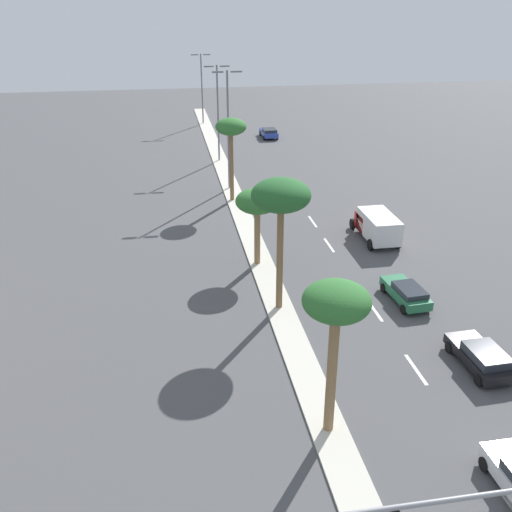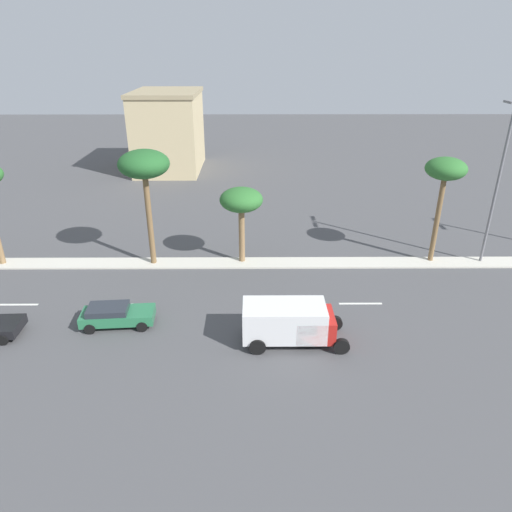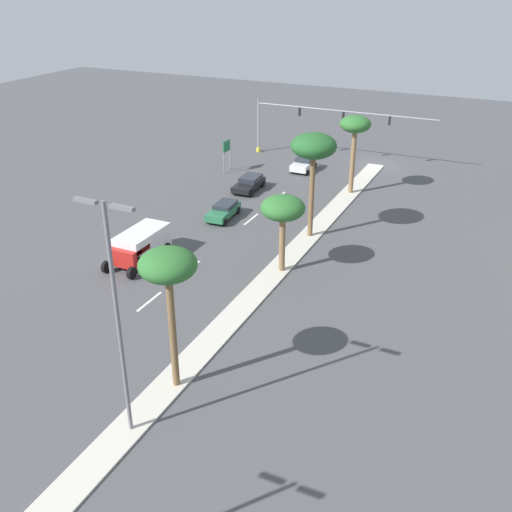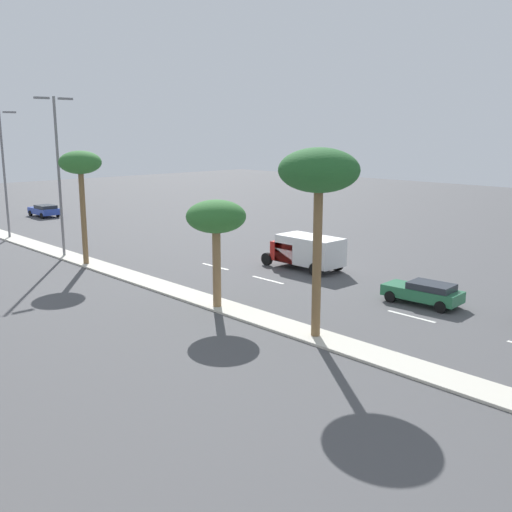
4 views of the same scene
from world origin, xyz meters
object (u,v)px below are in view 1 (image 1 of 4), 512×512
at_px(palm_tree_right, 281,198).
at_px(sedan_blue_rear, 269,132).
at_px(sedan_green_center, 406,292).
at_px(street_lamp_mid, 218,107).
at_px(palm_tree_trailing, 336,308).
at_px(street_lamp_right, 228,123).
at_px(box_truck, 377,225).
at_px(palm_tree_outboard, 231,129).
at_px(street_lamp_outboard, 202,83).
at_px(palm_tree_center, 257,203).
at_px(sedan_black_outboard, 482,356).

bearing_deg(palm_tree_right, sedan_blue_rear, 80.20).
relative_size(palm_tree_right, sedan_green_center, 1.97).
bearing_deg(street_lamp_mid, palm_tree_trailing, -89.94).
xyz_separation_m(street_lamp_right, sedan_green_center, (8.56, -25.67, -6.14)).
relative_size(palm_tree_right, box_truck, 1.48).
bearing_deg(palm_tree_right, box_truck, 43.85).
distance_m(palm_tree_outboard, box_truck, 16.61).
bearing_deg(palm_tree_right, street_lamp_mid, 90.09).
distance_m(street_lamp_mid, box_truck, 28.60).
xyz_separation_m(street_lamp_right, street_lamp_outboard, (-0.09, 32.52, -0.78)).
relative_size(street_lamp_mid, street_lamp_outboard, 1.08).
bearing_deg(sedan_blue_rear, palm_tree_center, -101.81).
distance_m(palm_tree_center, street_lamp_outboard, 50.90).
height_order(palm_tree_right, sedan_blue_rear, palm_tree_right).
xyz_separation_m(palm_tree_center, sedan_blue_rear, (8.40, 40.16, -4.15)).
height_order(palm_tree_outboard, box_truck, palm_tree_outboard).
xyz_separation_m(street_lamp_mid, street_lamp_outboard, (-0.18, 21.67, -0.41)).
relative_size(street_lamp_right, street_lamp_outboard, 1.15).
xyz_separation_m(street_lamp_outboard, box_truck, (10.38, -47.88, -4.78)).
distance_m(palm_tree_trailing, sedan_black_outboard, 11.69).
xyz_separation_m(palm_tree_trailing, palm_tree_outboard, (-0.34, 32.82, 0.41)).
height_order(street_lamp_mid, sedan_green_center, street_lamp_mid).
bearing_deg(palm_tree_center, street_lamp_mid, 89.53).
relative_size(palm_tree_outboard, sedan_black_outboard, 1.78).
bearing_deg(sedan_blue_rear, street_lamp_right, -110.73).
xyz_separation_m(palm_tree_center, box_truck, (10.44, 3.00, -3.59)).
bearing_deg(palm_tree_center, sedan_black_outboard, -56.56).
relative_size(street_lamp_right, sedan_black_outboard, 2.62).
xyz_separation_m(palm_tree_right, box_truck, (10.14, 9.74, -6.24)).
bearing_deg(box_truck, street_lamp_right, 123.83).
height_order(palm_tree_trailing, sedan_blue_rear, palm_tree_trailing).
bearing_deg(box_truck, palm_tree_right, -136.15).
relative_size(street_lamp_right, sedan_green_center, 2.68).
bearing_deg(sedan_blue_rear, palm_tree_trailing, -97.89).
height_order(palm_tree_right, sedan_green_center, palm_tree_right).
relative_size(sedan_blue_rear, box_truck, 0.71).
height_order(palm_tree_outboard, sedan_green_center, palm_tree_outboard).
relative_size(palm_tree_right, sedan_black_outboard, 1.92).
bearing_deg(palm_tree_outboard, box_truck, -47.78).
height_order(street_lamp_mid, sedan_blue_rear, street_lamp_mid).
height_order(palm_tree_outboard, street_lamp_mid, street_lamp_mid).
bearing_deg(box_truck, sedan_green_center, -99.53).
relative_size(palm_tree_trailing, palm_tree_center, 1.32).
bearing_deg(palm_tree_trailing, palm_tree_center, 90.92).
height_order(street_lamp_right, sedan_green_center, street_lamp_right).
bearing_deg(box_truck, sedan_blue_rear, 93.15).
distance_m(palm_tree_trailing, palm_tree_center, 18.35).
bearing_deg(palm_tree_outboard, sedan_black_outboard, -71.46).
relative_size(palm_tree_outboard, box_truck, 1.37).
relative_size(palm_tree_right, sedan_blue_rear, 2.07).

